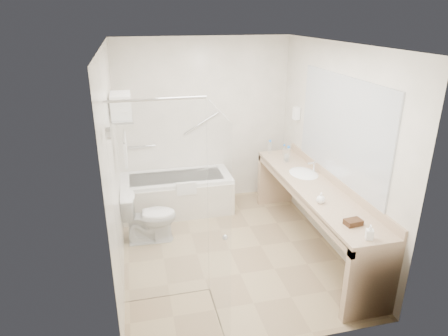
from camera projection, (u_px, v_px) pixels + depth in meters
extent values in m
plane|color=tan|center=(229.00, 250.00, 5.05)|extent=(3.20, 3.20, 0.00)
cube|color=white|center=(231.00, 44.00, 4.14)|extent=(2.60, 3.20, 0.10)
cube|color=silver|center=(204.00, 122.00, 6.05)|extent=(2.60, 0.10, 2.50)
cube|color=silver|center=(280.00, 224.00, 3.15)|extent=(2.60, 0.10, 2.50)
cube|color=silver|center=(114.00, 166.00, 4.32)|extent=(0.10, 3.20, 2.50)
cube|color=silver|center=(333.00, 149.00, 4.88)|extent=(0.10, 3.20, 2.50)
cube|color=white|center=(177.00, 193.00, 5.98)|extent=(1.60, 0.70, 0.55)
cube|color=silver|center=(180.00, 205.00, 5.66)|extent=(1.60, 0.02, 0.50)
cube|color=white|center=(186.00, 188.00, 5.60)|extent=(0.28, 0.06, 0.18)
cylinder|color=silver|center=(142.00, 146.00, 5.91)|extent=(0.40, 0.03, 0.03)
cylinder|color=silver|center=(201.00, 123.00, 6.00)|extent=(0.53, 0.03, 0.33)
cube|color=silver|center=(162.00, 207.00, 3.85)|extent=(0.90, 0.01, 2.10)
cube|color=silver|center=(218.00, 224.00, 3.54)|extent=(0.02, 0.90, 2.10)
cylinder|color=silver|center=(156.00, 99.00, 3.47)|extent=(0.90, 0.02, 0.02)
sphere|color=silver|center=(225.00, 238.00, 3.43)|extent=(0.05, 0.05, 0.05)
cylinder|color=silver|center=(108.00, 133.00, 3.03)|extent=(0.04, 0.10, 0.10)
cube|color=silver|center=(122.00, 117.00, 4.50)|extent=(0.24, 0.55, 0.02)
cylinder|color=silver|center=(124.00, 136.00, 4.58)|extent=(0.02, 0.55, 0.02)
cube|color=white|center=(125.00, 149.00, 4.64)|extent=(0.03, 0.42, 0.32)
cube|color=white|center=(122.00, 113.00, 4.48)|extent=(0.22, 0.40, 0.08)
cube|color=white|center=(121.00, 105.00, 4.45)|extent=(0.22, 0.40, 0.08)
cube|color=white|center=(120.00, 97.00, 4.41)|extent=(0.22, 0.40, 0.08)
cube|color=tan|center=(315.00, 187.00, 4.84)|extent=(0.55, 2.70, 0.05)
cube|color=tan|center=(335.00, 180.00, 4.86)|extent=(0.03, 2.70, 0.10)
cube|color=tan|center=(295.00, 194.00, 4.80)|extent=(0.04, 2.70, 0.08)
cube|color=tan|center=(371.00, 283.00, 3.80)|extent=(0.55, 0.08, 0.80)
cube|color=tan|center=(275.00, 179.00, 6.18)|extent=(0.55, 0.08, 0.80)
ellipsoid|color=white|center=(303.00, 175.00, 5.21)|extent=(0.40, 0.52, 0.14)
cylinder|color=silver|center=(314.00, 167.00, 5.20)|extent=(0.03, 0.03, 0.14)
cube|color=#B1B7BE|center=(341.00, 128.00, 4.63)|extent=(0.02, 2.00, 1.20)
cube|color=white|center=(296.00, 113.00, 5.74)|extent=(0.08, 0.10, 0.18)
imported|color=white|center=(149.00, 217.00, 5.15)|extent=(0.71, 0.41, 0.68)
cube|color=#462E19|center=(353.00, 222.00, 3.93)|extent=(0.18, 0.13, 0.06)
imported|color=white|center=(369.00, 236.00, 3.68)|extent=(0.11, 0.16, 0.07)
imported|color=white|center=(321.00, 199.00, 4.37)|extent=(0.14, 0.15, 0.10)
cylinder|color=silver|center=(288.00, 155.00, 5.58)|extent=(0.07, 0.07, 0.19)
cylinder|color=#287CE5|center=(289.00, 147.00, 5.54)|extent=(0.04, 0.04, 0.03)
cylinder|color=silver|center=(270.00, 148.00, 5.90)|extent=(0.06, 0.06, 0.18)
cylinder|color=#287CE5|center=(270.00, 141.00, 5.86)|extent=(0.03, 0.03, 0.03)
cylinder|color=silver|center=(284.00, 150.00, 5.82)|extent=(0.05, 0.05, 0.15)
cylinder|color=#287CE5|center=(284.00, 145.00, 5.79)|extent=(0.03, 0.03, 0.02)
cylinder|color=silver|center=(286.00, 159.00, 5.57)|extent=(0.08, 0.08, 0.09)
cylinder|color=silver|center=(286.00, 157.00, 5.64)|extent=(0.08, 0.08, 0.09)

